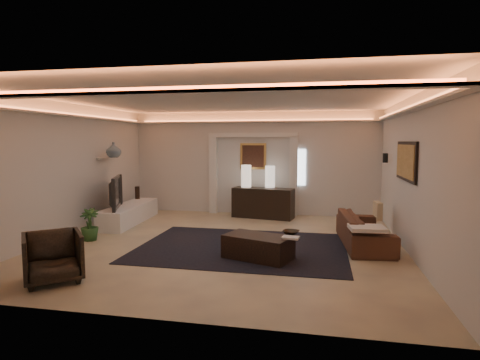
% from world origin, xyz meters
% --- Properties ---
extents(floor, '(7.00, 7.00, 0.00)m').
position_xyz_m(floor, '(0.00, 0.00, 0.00)').
color(floor, '#D0BC8A').
rests_on(floor, ground).
extents(ceiling, '(7.00, 7.00, 0.00)m').
position_xyz_m(ceiling, '(0.00, 0.00, 2.90)').
color(ceiling, white).
rests_on(ceiling, ground).
extents(wall_back, '(7.00, 0.00, 7.00)m').
position_xyz_m(wall_back, '(0.00, 3.50, 1.45)').
color(wall_back, silver).
rests_on(wall_back, ground).
extents(wall_front, '(7.00, 0.00, 7.00)m').
position_xyz_m(wall_front, '(0.00, -3.50, 1.45)').
color(wall_front, silver).
rests_on(wall_front, ground).
extents(wall_left, '(0.00, 7.00, 7.00)m').
position_xyz_m(wall_left, '(-3.50, 0.00, 1.45)').
color(wall_left, silver).
rests_on(wall_left, ground).
extents(wall_right, '(0.00, 7.00, 7.00)m').
position_xyz_m(wall_right, '(3.50, 0.00, 1.45)').
color(wall_right, silver).
rests_on(wall_right, ground).
extents(cove_soffit, '(7.00, 7.00, 0.04)m').
position_xyz_m(cove_soffit, '(0.00, 0.00, 2.62)').
color(cove_soffit, silver).
rests_on(cove_soffit, ceiling).
extents(daylight_slit, '(0.25, 0.03, 1.00)m').
position_xyz_m(daylight_slit, '(1.35, 3.48, 1.35)').
color(daylight_slit, white).
rests_on(daylight_slit, wall_back).
extents(area_rug, '(4.00, 3.00, 0.01)m').
position_xyz_m(area_rug, '(0.40, -0.20, 0.01)').
color(area_rug, black).
rests_on(area_rug, ground).
extents(pilaster_left, '(0.22, 0.20, 2.20)m').
position_xyz_m(pilaster_left, '(-1.15, 3.40, 1.10)').
color(pilaster_left, silver).
rests_on(pilaster_left, ground).
extents(pilaster_right, '(0.22, 0.20, 2.20)m').
position_xyz_m(pilaster_right, '(1.15, 3.40, 1.10)').
color(pilaster_right, silver).
rests_on(pilaster_right, ground).
extents(alcove_header, '(2.52, 0.20, 0.12)m').
position_xyz_m(alcove_header, '(0.00, 3.40, 2.25)').
color(alcove_header, silver).
rests_on(alcove_header, wall_back).
extents(painting_frame, '(0.74, 0.04, 0.74)m').
position_xyz_m(painting_frame, '(0.00, 3.47, 1.65)').
color(painting_frame, tan).
rests_on(painting_frame, wall_back).
extents(painting_canvas, '(0.62, 0.02, 0.62)m').
position_xyz_m(painting_canvas, '(0.00, 3.44, 1.65)').
color(painting_canvas, '#4C2D1E').
rests_on(painting_canvas, wall_back).
extents(art_panel_frame, '(0.04, 1.64, 0.74)m').
position_xyz_m(art_panel_frame, '(3.47, 0.30, 1.70)').
color(art_panel_frame, black).
rests_on(art_panel_frame, wall_right).
extents(art_panel_gold, '(0.02, 1.50, 0.62)m').
position_xyz_m(art_panel_gold, '(3.44, 0.30, 1.70)').
color(art_panel_gold, tan).
rests_on(art_panel_gold, wall_right).
extents(wall_sconce, '(0.12, 0.12, 0.22)m').
position_xyz_m(wall_sconce, '(3.38, 2.20, 1.68)').
color(wall_sconce, black).
rests_on(wall_sconce, wall_right).
extents(wall_niche, '(0.10, 0.55, 0.04)m').
position_xyz_m(wall_niche, '(-3.44, 1.40, 1.65)').
color(wall_niche, silver).
rests_on(wall_niche, wall_left).
extents(console, '(1.71, 0.79, 0.82)m').
position_xyz_m(console, '(0.37, 2.91, 0.40)').
color(console, black).
rests_on(console, ground).
extents(lamp_left, '(0.29, 0.29, 0.61)m').
position_xyz_m(lamp_left, '(-0.12, 3.06, 1.09)').
color(lamp_left, '#FFE4C6').
rests_on(lamp_left, console).
extents(lamp_right, '(0.33, 0.33, 0.59)m').
position_xyz_m(lamp_right, '(0.52, 3.16, 1.09)').
color(lamp_right, white).
rests_on(lamp_right, console).
extents(media_ledge, '(0.81, 2.55, 0.47)m').
position_xyz_m(media_ledge, '(-2.89, 1.60, 0.23)').
color(media_ledge, white).
rests_on(media_ledge, ground).
extents(tv, '(1.32, 0.65, 0.77)m').
position_xyz_m(tv, '(-3.05, 1.02, 0.84)').
color(tv, black).
rests_on(tv, media_ledge).
extents(figurine, '(0.16, 0.16, 0.35)m').
position_xyz_m(figurine, '(-3.15, 2.60, 0.64)').
color(figurine, black).
rests_on(figurine, media_ledge).
extents(ginger_jar, '(0.45, 0.45, 0.38)m').
position_xyz_m(ginger_jar, '(-3.15, 1.37, 1.86)').
color(ginger_jar, '#4A5B67').
rests_on(ginger_jar, wall_niche).
extents(plant, '(0.47, 0.47, 0.67)m').
position_xyz_m(plant, '(-2.84, -0.28, 0.34)').
color(plant, '#2C5726').
rests_on(plant, ground).
extents(sofa, '(2.19, 1.01, 0.62)m').
position_xyz_m(sofa, '(2.76, 0.45, 0.31)').
color(sofa, '#302014').
rests_on(sofa, ground).
extents(throw_blanket, '(0.66, 0.56, 0.07)m').
position_xyz_m(throw_blanket, '(2.71, -0.49, 0.55)').
color(throw_blanket, beige).
rests_on(throw_blanket, sofa).
extents(throw_pillow, '(0.16, 0.40, 0.39)m').
position_xyz_m(throw_pillow, '(3.14, 1.40, 0.55)').
color(throw_pillow, '#CFB98B').
rests_on(throw_pillow, sofa).
extents(coffee_table, '(1.31, 0.99, 0.43)m').
position_xyz_m(coffee_table, '(0.82, -0.88, 0.20)').
color(coffee_table, black).
rests_on(coffee_table, ground).
extents(bowl, '(0.36, 0.36, 0.07)m').
position_xyz_m(bowl, '(1.39, -0.68, 0.45)').
color(bowl, black).
rests_on(bowl, coffee_table).
extents(magazine, '(0.31, 0.25, 0.03)m').
position_xyz_m(magazine, '(1.40, -0.99, 0.42)').
color(magazine, silver).
rests_on(magazine, coffee_table).
extents(armchair, '(1.13, 1.13, 0.74)m').
position_xyz_m(armchair, '(-1.97, -2.61, 0.37)').
color(armchair, black).
rests_on(armchair, ground).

